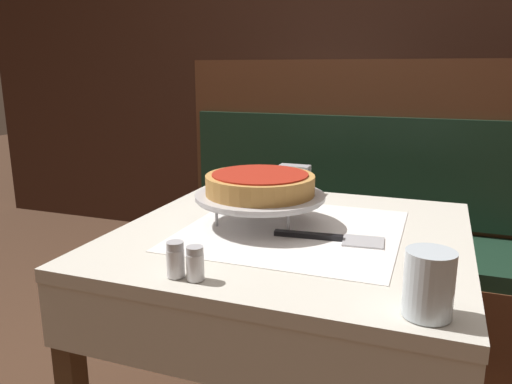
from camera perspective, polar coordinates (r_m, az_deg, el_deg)
dining_table_front at (r=1.30m, az=4.12°, el=-8.74°), size 0.85×0.85×0.76m
dining_table_rear at (r=2.84m, az=7.73°, el=3.63°), size 0.68×0.68×0.76m
booth_bench at (r=2.22m, az=9.55°, el=-7.71°), size 1.52×0.51×1.19m
back_wall_panel at (r=3.16m, az=14.76°, el=14.34°), size 6.00×0.04×2.40m
pizza_pan_stand at (r=1.29m, az=0.46°, el=-0.63°), size 0.34×0.34×0.08m
deep_dish_pizza at (r=1.28m, az=0.46°, el=0.96°), size 0.28×0.28×0.05m
pizza_server at (r=1.20m, az=8.64°, el=-5.22°), size 0.26×0.09×0.01m
water_glass_near at (r=0.87m, az=19.14°, el=-9.86°), size 0.08×0.08×0.11m
salt_shaker at (r=0.99m, az=-9.19°, el=-7.62°), size 0.04×0.04×0.07m
pepper_shaker at (r=0.97m, az=-6.96°, el=-8.10°), size 0.03×0.03×0.07m
napkin_holder at (r=1.64m, az=4.39°, el=1.52°), size 0.10×0.05×0.09m
condiment_caddy at (r=2.90m, az=8.68°, el=6.80°), size 0.15×0.15×0.17m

